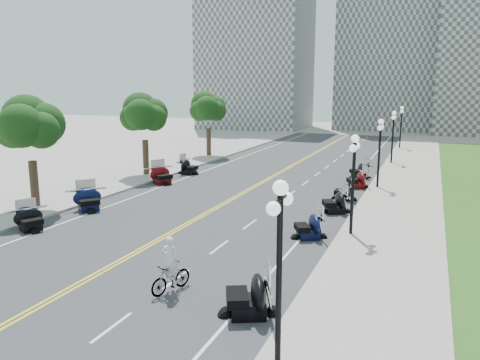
% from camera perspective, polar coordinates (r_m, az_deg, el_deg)
% --- Properties ---
extents(ground, '(160.00, 160.00, 0.00)m').
position_cam_1_polar(ground, '(23.50, -9.70, -7.10)').
color(ground, gray).
extents(road, '(16.00, 90.00, 0.01)m').
position_cam_1_polar(road, '(32.09, -0.26, -1.94)').
color(road, '#333335').
rests_on(road, ground).
extents(centerline_yellow_a, '(0.12, 90.00, 0.00)m').
position_cam_1_polar(centerline_yellow_a, '(32.13, -0.46, -1.91)').
color(centerline_yellow_a, yellow).
rests_on(centerline_yellow_a, road).
extents(centerline_yellow_b, '(0.12, 90.00, 0.00)m').
position_cam_1_polar(centerline_yellow_b, '(32.04, -0.06, -1.95)').
color(centerline_yellow_b, yellow).
rests_on(centerline_yellow_b, road).
extents(edge_line_north, '(0.12, 90.00, 0.00)m').
position_cam_1_polar(edge_line_north, '(30.29, 11.01, -2.94)').
color(edge_line_north, white).
rests_on(edge_line_north, road).
extents(edge_line_south, '(0.12, 90.00, 0.00)m').
position_cam_1_polar(edge_line_south, '(34.98, -10.00, -0.99)').
color(edge_line_south, white).
rests_on(edge_line_south, road).
extents(lane_dash_4, '(0.12, 2.00, 0.00)m').
position_cam_1_polar(lane_dash_4, '(15.76, -15.36, -16.91)').
color(lane_dash_4, white).
rests_on(lane_dash_4, road).
extents(lane_dash_5, '(0.12, 2.00, 0.00)m').
position_cam_1_polar(lane_dash_5, '(18.74, -7.77, -11.88)').
color(lane_dash_5, white).
rests_on(lane_dash_5, road).
extents(lane_dash_6, '(0.12, 2.00, 0.00)m').
position_cam_1_polar(lane_dash_6, '(22.05, -2.54, -8.17)').
color(lane_dash_6, white).
rests_on(lane_dash_6, road).
extents(lane_dash_7, '(0.12, 2.00, 0.00)m').
position_cam_1_polar(lane_dash_7, '(25.55, 1.23, -5.40)').
color(lane_dash_7, white).
rests_on(lane_dash_7, road).
extents(lane_dash_8, '(0.12, 2.00, 0.00)m').
position_cam_1_polar(lane_dash_8, '(29.18, 4.05, -3.30)').
color(lane_dash_8, white).
rests_on(lane_dash_8, road).
extents(lane_dash_9, '(0.12, 2.00, 0.00)m').
position_cam_1_polar(lane_dash_9, '(32.90, 6.23, -1.66)').
color(lane_dash_9, white).
rests_on(lane_dash_9, road).
extents(lane_dash_10, '(0.12, 2.00, 0.00)m').
position_cam_1_polar(lane_dash_10, '(36.68, 7.97, -0.35)').
color(lane_dash_10, white).
rests_on(lane_dash_10, road).
extents(lane_dash_11, '(0.12, 2.00, 0.00)m').
position_cam_1_polar(lane_dash_11, '(40.50, 9.38, 0.71)').
color(lane_dash_11, white).
rests_on(lane_dash_11, road).
extents(lane_dash_12, '(0.12, 2.00, 0.00)m').
position_cam_1_polar(lane_dash_12, '(44.35, 10.54, 1.58)').
color(lane_dash_12, white).
rests_on(lane_dash_12, road).
extents(lane_dash_13, '(0.12, 2.00, 0.00)m').
position_cam_1_polar(lane_dash_13, '(48.23, 11.52, 2.32)').
color(lane_dash_13, white).
rests_on(lane_dash_13, road).
extents(lane_dash_14, '(0.12, 2.00, 0.00)m').
position_cam_1_polar(lane_dash_14, '(52.12, 12.35, 2.95)').
color(lane_dash_14, white).
rests_on(lane_dash_14, road).
extents(lane_dash_15, '(0.12, 2.00, 0.00)m').
position_cam_1_polar(lane_dash_15, '(56.03, 13.07, 3.49)').
color(lane_dash_15, white).
rests_on(lane_dash_15, road).
extents(lane_dash_16, '(0.12, 2.00, 0.00)m').
position_cam_1_polar(lane_dash_16, '(59.95, 13.70, 3.95)').
color(lane_dash_16, white).
rests_on(lane_dash_16, road).
extents(lane_dash_17, '(0.12, 2.00, 0.00)m').
position_cam_1_polar(lane_dash_17, '(63.89, 14.24, 4.36)').
color(lane_dash_17, white).
rests_on(lane_dash_17, road).
extents(lane_dash_18, '(0.12, 2.00, 0.00)m').
position_cam_1_polar(lane_dash_18, '(67.82, 14.73, 4.72)').
color(lane_dash_18, white).
rests_on(lane_dash_18, road).
extents(lane_dash_19, '(0.12, 2.00, 0.00)m').
position_cam_1_polar(lane_dash_19, '(71.77, 15.16, 5.05)').
color(lane_dash_19, white).
rests_on(lane_dash_19, road).
extents(sidewalk_north, '(5.00, 90.00, 0.15)m').
position_cam_1_polar(sidewalk_north, '(29.80, 18.78, -3.46)').
color(sidewalk_north, '#9E9991').
rests_on(sidewalk_north, ground).
extents(sidewalk_south, '(5.00, 90.00, 0.15)m').
position_cam_1_polar(sidewalk_south, '(37.28, -15.35, -0.37)').
color(sidewalk_south, '#9E9991').
rests_on(sidewalk_south, ground).
extents(distant_block_a, '(18.00, 14.00, 26.00)m').
position_cam_1_polar(distant_block_a, '(86.41, 1.96, 15.05)').
color(distant_block_a, gray).
rests_on(distant_block_a, ground).
extents(distant_block_b, '(16.00, 12.00, 30.00)m').
position_cam_1_polar(distant_block_b, '(87.55, 17.61, 15.81)').
color(distant_block_b, gray).
rests_on(distant_block_b, ground).
extents(street_lamp_1, '(0.50, 1.20, 4.90)m').
position_cam_1_polar(street_lamp_1, '(12.32, 4.78, -11.47)').
color(street_lamp_1, black).
rests_on(street_lamp_1, sidewalk_north).
extents(street_lamp_2, '(0.50, 1.20, 4.90)m').
position_cam_1_polar(street_lamp_2, '(23.58, 13.60, -0.65)').
color(street_lamp_2, black).
rests_on(street_lamp_2, sidewalk_north).
extents(street_lamp_3, '(0.50, 1.20, 4.90)m').
position_cam_1_polar(street_lamp_3, '(35.34, 16.60, 3.10)').
color(street_lamp_3, black).
rests_on(street_lamp_3, sidewalk_north).
extents(street_lamp_4, '(0.50, 1.20, 4.90)m').
position_cam_1_polar(street_lamp_4, '(47.22, 18.11, 4.97)').
color(street_lamp_4, black).
rests_on(street_lamp_4, sidewalk_north).
extents(street_lamp_5, '(0.50, 1.20, 4.90)m').
position_cam_1_polar(street_lamp_5, '(59.14, 19.01, 6.09)').
color(street_lamp_5, black).
rests_on(street_lamp_5, sidewalk_north).
extents(tree_2, '(4.80, 4.80, 9.20)m').
position_cam_1_polar(tree_2, '(30.39, -24.26, 5.39)').
color(tree_2, '#235619').
rests_on(tree_2, sidewalk_south).
extents(tree_3, '(4.80, 4.80, 9.20)m').
position_cam_1_polar(tree_3, '(39.60, -11.59, 7.31)').
color(tree_3, '#235619').
rests_on(tree_3, sidewalk_south).
extents(tree_4, '(4.80, 4.80, 9.20)m').
position_cam_1_polar(tree_4, '(50.01, -3.89, 8.30)').
color(tree_4, '#235619').
rests_on(tree_4, sidewalk_south).
extents(motorcycle_n_4, '(2.96, 2.96, 1.56)m').
position_cam_1_polar(motorcycle_n_4, '(15.64, 0.99, -13.58)').
color(motorcycle_n_4, black).
rests_on(motorcycle_n_4, road).
extents(motorcycle_n_6, '(2.67, 2.67, 1.38)m').
position_cam_1_polar(motorcycle_n_6, '(23.34, 8.34, -5.42)').
color(motorcycle_n_6, black).
rests_on(motorcycle_n_6, road).
extents(motorcycle_n_7, '(2.71, 2.71, 1.43)m').
position_cam_1_polar(motorcycle_n_7, '(28.25, 11.47, -2.53)').
color(motorcycle_n_7, black).
rests_on(motorcycle_n_7, road).
extents(motorcycle_n_8, '(1.87, 1.87, 1.28)m').
position_cam_1_polar(motorcycle_n_8, '(31.63, 12.53, -1.23)').
color(motorcycle_n_8, black).
rests_on(motorcycle_n_8, road).
extents(motorcycle_n_9, '(2.65, 2.65, 1.40)m').
position_cam_1_polar(motorcycle_n_9, '(35.50, 14.04, 0.16)').
color(motorcycle_n_9, '#590A0C').
rests_on(motorcycle_n_9, road).
extents(motorcycle_n_10, '(2.85, 2.85, 1.43)m').
position_cam_1_polar(motorcycle_n_10, '(39.27, 14.38, 1.22)').
color(motorcycle_n_10, black).
rests_on(motorcycle_n_10, road).
extents(motorcycle_s_5, '(2.49, 2.49, 1.30)m').
position_cam_1_polar(motorcycle_s_5, '(26.63, -24.22, -4.30)').
color(motorcycle_s_5, black).
rests_on(motorcycle_s_5, road).
extents(motorcycle_s_6, '(2.97, 2.97, 1.48)m').
position_cam_1_polar(motorcycle_s_6, '(29.58, -18.01, -2.19)').
color(motorcycle_s_6, black).
rests_on(motorcycle_s_6, road).
extents(motorcycle_s_8, '(2.90, 2.90, 1.49)m').
position_cam_1_polar(motorcycle_s_8, '(36.37, -9.49, 0.68)').
color(motorcycle_s_8, '#590A0C').
rests_on(motorcycle_s_8, road).
extents(motorcycle_s_9, '(2.08, 2.08, 1.41)m').
position_cam_1_polar(motorcycle_s_9, '(40.09, -6.25, 1.69)').
color(motorcycle_s_9, black).
rests_on(motorcycle_s_9, road).
extents(bicycle, '(1.07, 1.89, 1.10)m').
position_cam_1_polar(bicycle, '(17.52, -8.43, -11.70)').
color(bicycle, '#A51414').
rests_on(bicycle, road).
extents(cyclist_rider, '(0.64, 0.42, 1.76)m').
position_cam_1_polar(cyclist_rider, '(17.02, -8.57, -7.26)').
color(cyclist_rider, white).
rests_on(cyclist_rider, bicycle).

